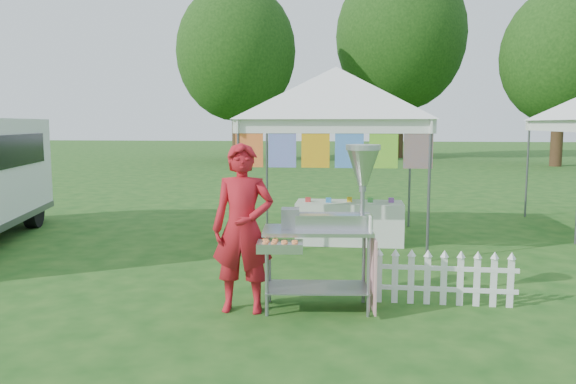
# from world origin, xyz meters

# --- Properties ---
(ground) EXTENTS (120.00, 120.00, 0.00)m
(ground) POSITION_xyz_m (0.00, 0.00, 0.00)
(ground) COLOR #184814
(ground) RESTS_ON ground
(canopy_main) EXTENTS (4.24, 4.24, 3.45)m
(canopy_main) POSITION_xyz_m (0.00, 3.49, 2.99)
(canopy_main) COLOR #59595E
(canopy_main) RESTS_ON ground
(tree_left) EXTENTS (6.40, 6.40, 9.53)m
(tree_left) POSITION_xyz_m (-6.00, 24.00, 5.83)
(tree_left) COLOR #321C12
(tree_left) RESTS_ON ground
(tree_mid) EXTENTS (7.60, 7.60, 11.52)m
(tree_mid) POSITION_xyz_m (3.00, 28.00, 7.14)
(tree_mid) COLOR #321C12
(tree_mid) RESTS_ON ground
(tree_right) EXTENTS (5.60, 5.60, 8.42)m
(tree_right) POSITION_xyz_m (10.00, 22.00, 5.18)
(tree_right) COLOR #321C12
(tree_right) RESTS_ON ground
(donut_cart) EXTENTS (1.30, 0.99, 1.81)m
(donut_cart) POSITION_xyz_m (0.12, -0.26, 1.06)
(donut_cart) COLOR gray
(donut_cart) RESTS_ON ground
(vendor) EXTENTS (0.68, 0.46, 1.83)m
(vendor) POSITION_xyz_m (-0.86, -0.42, 0.91)
(vendor) COLOR #AD151F
(vendor) RESTS_ON ground
(picket_fence) EXTENTS (1.62, 0.06, 0.56)m
(picket_fence) POSITION_xyz_m (1.34, 0.03, 0.29)
(picket_fence) COLOR white
(picket_fence) RESTS_ON ground
(display_table) EXTENTS (1.80, 0.70, 0.71)m
(display_table) POSITION_xyz_m (0.26, 3.23, 0.36)
(display_table) COLOR white
(display_table) RESTS_ON ground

